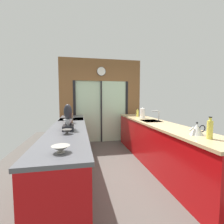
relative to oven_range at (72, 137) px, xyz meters
name	(u,v)px	position (x,y,z in m)	size (l,w,h in m)	color
ground_plane	(112,162)	(0.91, -0.65, -0.47)	(5.04, 7.60, 0.02)	#4C4742
back_wall_unit	(101,96)	(0.91, 1.15, 1.07)	(2.64, 0.12, 2.70)	brown
left_counter_run	(69,151)	(0.00, -1.12, 0.01)	(0.62, 3.80, 0.92)	#AD0C0F
right_counter_run	(156,143)	(1.82, -0.95, 0.01)	(0.62, 3.80, 0.92)	#AD0C0F
sink_faucet	(157,114)	(1.96, -0.70, 0.62)	(0.19, 0.02, 0.23)	#B7BABC
oven_range	(72,137)	(0.00, 0.00, 0.00)	(0.60, 0.60, 0.92)	black
mixing_bowl_near	(61,149)	(0.02, -2.55, 0.50)	(0.17, 0.17, 0.07)	gray
mixing_bowl_far	(67,131)	(0.02, -1.75, 0.50)	(0.14, 0.14, 0.07)	#514C47
knife_block	(71,118)	(0.02, -0.68, 0.57)	(0.08, 0.14, 0.27)	brown
stand_mixer	(68,120)	(0.02, -1.46, 0.63)	(0.17, 0.27, 0.42)	black
kettle	(197,129)	(1.80, -2.17, 0.54)	(0.26, 0.18, 0.18)	#B7BABC
soap_bottle_near	(210,129)	(1.80, -2.40, 0.59)	(0.07, 0.07, 0.28)	#D1CC4C
soap_bottle_far	(137,113)	(1.80, 0.16, 0.56)	(0.06, 0.06, 0.23)	#D1CC4C
paper_towel_roll	(143,113)	(1.80, -0.21, 0.59)	(0.14, 0.14, 0.28)	#B7BABC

